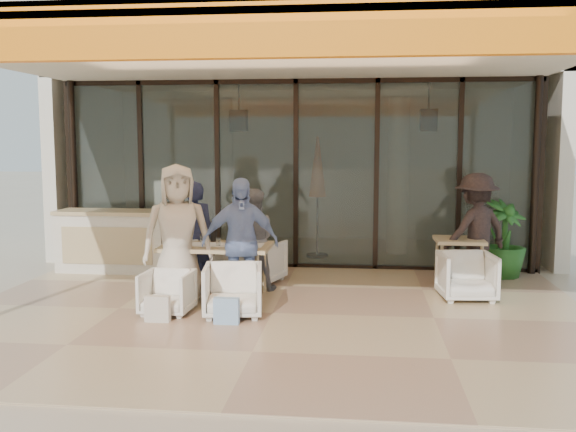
{
  "coord_description": "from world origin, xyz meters",
  "views": [
    {
      "loc": [
        1.08,
        -7.79,
        2.18
      ],
      "look_at": [
        0.1,
        0.9,
        1.15
      ],
      "focal_mm": 40.0,
      "sensor_mm": 36.0,
      "label": 1
    }
  ],
  "objects_px": {
    "chair_near_left": "(167,291)",
    "diner_navy": "(195,236)",
    "chair_far_right": "(257,260)",
    "diner_cream": "(177,235)",
    "chair_far_left": "(204,263)",
    "diner_grey": "(252,240)",
    "host_counter": "(114,241)",
    "potted_palm": "(503,239)",
    "chair_near_right": "(233,288)",
    "standing_woman": "(476,230)",
    "side_chair": "(467,274)",
    "diner_periwinkle": "(240,243)",
    "dining_table": "(216,249)",
    "side_table": "(459,246)"
  },
  "relations": [
    {
      "from": "host_counter",
      "to": "diner_periwinkle",
      "type": "distance_m",
      "value": 3.17
    },
    {
      "from": "diner_navy",
      "to": "diner_periwinkle",
      "type": "relative_size",
      "value": 0.94
    },
    {
      "from": "chair_far_right",
      "to": "side_chair",
      "type": "bearing_deg",
      "value": -176.78
    },
    {
      "from": "side_chair",
      "to": "potted_palm",
      "type": "bearing_deg",
      "value": 56.57
    },
    {
      "from": "diner_cream",
      "to": "diner_navy",
      "type": "bearing_deg",
      "value": 69.82
    },
    {
      "from": "side_chair",
      "to": "potted_palm",
      "type": "relative_size",
      "value": 0.59
    },
    {
      "from": "chair_far_right",
      "to": "diner_cream",
      "type": "xyz_separation_m",
      "value": [
        -0.84,
        -1.4,
        0.57
      ]
    },
    {
      "from": "dining_table",
      "to": "side_table",
      "type": "xyz_separation_m",
      "value": [
        3.44,
        0.96,
        -0.05
      ]
    },
    {
      "from": "chair_near_left",
      "to": "side_chair",
      "type": "distance_m",
      "value": 4.03
    },
    {
      "from": "dining_table",
      "to": "chair_near_right",
      "type": "bearing_deg",
      "value": -65.87
    },
    {
      "from": "chair_far_right",
      "to": "host_counter",
      "type": "bearing_deg",
      "value": 4.78
    },
    {
      "from": "diner_grey",
      "to": "side_table",
      "type": "bearing_deg",
      "value": 179.2
    },
    {
      "from": "chair_near_left",
      "to": "chair_near_right",
      "type": "height_order",
      "value": "chair_near_right"
    },
    {
      "from": "chair_far_right",
      "to": "chair_near_left",
      "type": "distance_m",
      "value": 2.08
    },
    {
      "from": "chair_far_left",
      "to": "chair_near_right",
      "type": "bearing_deg",
      "value": 93.15
    },
    {
      "from": "chair_near_left",
      "to": "diner_cream",
      "type": "height_order",
      "value": "diner_cream"
    },
    {
      "from": "chair_far_right",
      "to": "diner_cream",
      "type": "height_order",
      "value": "diner_cream"
    },
    {
      "from": "host_counter",
      "to": "side_chair",
      "type": "xyz_separation_m",
      "value": [
        5.51,
        -1.27,
        -0.16
      ]
    },
    {
      "from": "chair_near_left",
      "to": "diner_navy",
      "type": "relative_size",
      "value": 0.39
    },
    {
      "from": "dining_table",
      "to": "diner_cream",
      "type": "height_order",
      "value": "diner_cream"
    },
    {
      "from": "chair_near_left",
      "to": "diner_navy",
      "type": "distance_m",
      "value": 1.48
    },
    {
      "from": "chair_near_right",
      "to": "potted_palm",
      "type": "xyz_separation_m",
      "value": [
        3.82,
        2.69,
        0.26
      ]
    },
    {
      "from": "chair_far_right",
      "to": "diner_periwinkle",
      "type": "bearing_deg",
      "value": 106.95
    },
    {
      "from": "chair_near_right",
      "to": "potted_palm",
      "type": "relative_size",
      "value": 0.58
    },
    {
      "from": "chair_far_left",
      "to": "side_chair",
      "type": "distance_m",
      "value": 3.93
    },
    {
      "from": "diner_navy",
      "to": "side_table",
      "type": "relative_size",
      "value": 2.15
    },
    {
      "from": "diner_navy",
      "to": "diner_periwinkle",
      "type": "height_order",
      "value": "diner_periwinkle"
    },
    {
      "from": "diner_cream",
      "to": "side_table",
      "type": "xyz_separation_m",
      "value": [
        3.85,
        1.41,
        -0.3
      ]
    },
    {
      "from": "diner_navy",
      "to": "dining_table",
      "type": "bearing_deg",
      "value": 129.23
    },
    {
      "from": "dining_table",
      "to": "diner_grey",
      "type": "bearing_deg",
      "value": 46.01
    },
    {
      "from": "side_table",
      "to": "host_counter",
      "type": "bearing_deg",
      "value": 174.56
    },
    {
      "from": "side_chair",
      "to": "chair_near_left",
      "type": "bearing_deg",
      "value": -168.96
    },
    {
      "from": "diner_grey",
      "to": "side_chair",
      "type": "height_order",
      "value": "diner_grey"
    },
    {
      "from": "chair_far_right",
      "to": "diner_cream",
      "type": "distance_m",
      "value": 1.73
    },
    {
      "from": "host_counter",
      "to": "standing_woman",
      "type": "bearing_deg",
      "value": -4.08
    },
    {
      "from": "dining_table",
      "to": "diner_grey",
      "type": "xyz_separation_m",
      "value": [
        0.43,
        0.44,
        0.06
      ]
    },
    {
      "from": "chair_far_right",
      "to": "diner_periwinkle",
      "type": "height_order",
      "value": "diner_periwinkle"
    },
    {
      "from": "side_table",
      "to": "potted_palm",
      "type": "bearing_deg",
      "value": 44.16
    },
    {
      "from": "host_counter",
      "to": "chair_near_left",
      "type": "height_order",
      "value": "host_counter"
    },
    {
      "from": "diner_periwinkle",
      "to": "chair_far_left",
      "type": "bearing_deg",
      "value": 107.81
    },
    {
      "from": "chair_far_left",
      "to": "diner_grey",
      "type": "relative_size",
      "value": 0.41
    },
    {
      "from": "host_counter",
      "to": "side_chair",
      "type": "distance_m",
      "value": 5.65
    },
    {
      "from": "diner_cream",
      "to": "diner_periwinkle",
      "type": "distance_m",
      "value": 0.84
    },
    {
      "from": "host_counter",
      "to": "potted_palm",
      "type": "bearing_deg",
      "value": 2.31
    },
    {
      "from": "dining_table",
      "to": "diner_grey",
      "type": "distance_m",
      "value": 0.62
    },
    {
      "from": "diner_periwinkle",
      "to": "standing_woman",
      "type": "xyz_separation_m",
      "value": [
        3.27,
        1.53,
        -0.0
      ]
    },
    {
      "from": "chair_far_right",
      "to": "diner_grey",
      "type": "bearing_deg",
      "value": 106.95
    },
    {
      "from": "diner_grey",
      "to": "standing_woman",
      "type": "distance_m",
      "value": 3.33
    },
    {
      "from": "host_counter",
      "to": "chair_far_right",
      "type": "height_order",
      "value": "host_counter"
    },
    {
      "from": "diner_periwinkle",
      "to": "diner_cream",
      "type": "bearing_deg",
      "value": 166.85
    }
  ]
}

